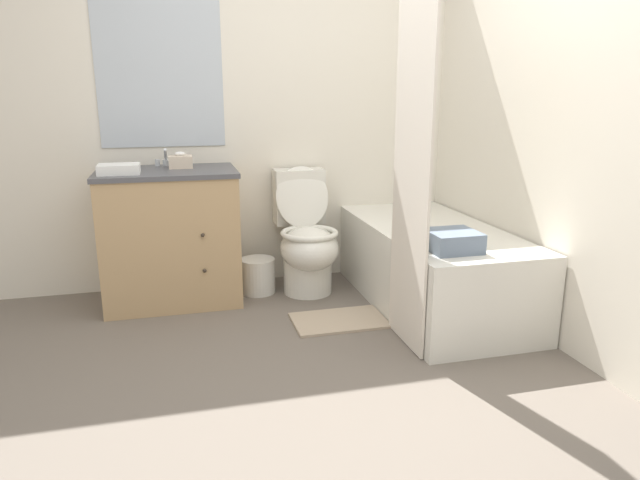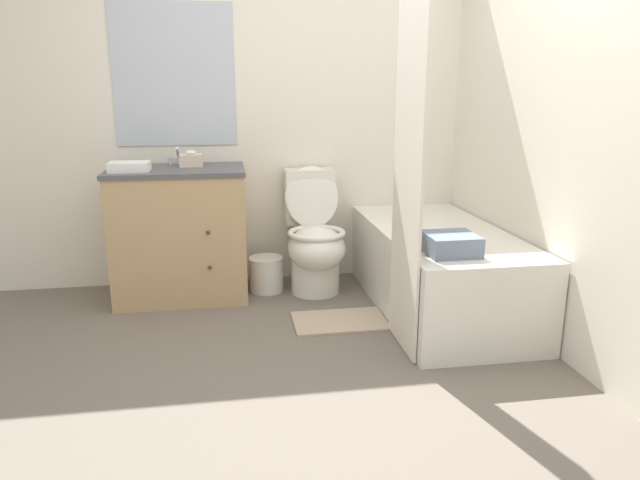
# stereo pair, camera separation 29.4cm
# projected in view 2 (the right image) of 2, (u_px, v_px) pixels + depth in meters

# --- Properties ---
(ground_plane) EXTENTS (14.00, 14.00, 0.00)m
(ground_plane) POSITION_uv_depth(u_px,v_px,m) (336.00, 389.00, 2.67)
(ground_plane) COLOR #6B6056
(wall_back) EXTENTS (8.00, 0.06, 2.50)m
(wall_back) POSITION_uv_depth(u_px,v_px,m) (290.00, 106.00, 4.00)
(wall_back) COLOR silver
(wall_back) RESTS_ON ground_plane
(wall_right) EXTENTS (0.05, 2.71, 2.50)m
(wall_right) POSITION_uv_depth(u_px,v_px,m) (517.00, 109.00, 3.36)
(wall_right) COLOR silver
(wall_right) RESTS_ON ground_plane
(vanity_cabinet) EXTENTS (0.86, 0.61, 0.87)m
(vanity_cabinet) POSITION_uv_depth(u_px,v_px,m) (181.00, 232.00, 3.78)
(vanity_cabinet) COLOR tan
(vanity_cabinet) RESTS_ON ground_plane
(sink_faucet) EXTENTS (0.14, 0.12, 0.12)m
(sink_faucet) POSITION_uv_depth(u_px,v_px,m) (179.00, 159.00, 3.86)
(sink_faucet) COLOR silver
(sink_faucet) RESTS_ON vanity_cabinet
(toilet) EXTENTS (0.39, 0.63, 0.85)m
(toilet) POSITION_uv_depth(u_px,v_px,m) (315.00, 240.00, 3.90)
(toilet) COLOR silver
(toilet) RESTS_ON ground_plane
(bathtub) EXTENTS (0.75, 1.59, 0.52)m
(bathtub) POSITION_uv_depth(u_px,v_px,m) (438.00, 269.00, 3.60)
(bathtub) COLOR silver
(bathtub) RESTS_ON ground_plane
(shower_curtain) EXTENTS (0.02, 0.45, 1.96)m
(shower_curtain) POSITION_uv_depth(u_px,v_px,m) (408.00, 166.00, 2.87)
(shower_curtain) COLOR silver
(shower_curtain) RESTS_ON ground_plane
(wastebasket) EXTENTS (0.24, 0.24, 0.24)m
(wastebasket) POSITION_uv_depth(u_px,v_px,m) (266.00, 274.00, 3.95)
(wastebasket) COLOR silver
(wastebasket) RESTS_ON ground_plane
(tissue_box) EXTENTS (0.15, 0.14, 0.10)m
(tissue_box) POSITION_uv_depth(u_px,v_px,m) (191.00, 160.00, 3.76)
(tissue_box) COLOR beige
(tissue_box) RESTS_ON vanity_cabinet
(hand_towel_folded) EXTENTS (0.24, 0.18, 0.06)m
(hand_towel_folded) POSITION_uv_depth(u_px,v_px,m) (129.00, 167.00, 3.51)
(hand_towel_folded) COLOR white
(hand_towel_folded) RESTS_ON vanity_cabinet
(bath_towel_folded) EXTENTS (0.26, 0.26, 0.11)m
(bath_towel_folded) POSITION_uv_depth(u_px,v_px,m) (451.00, 244.00, 2.99)
(bath_towel_folded) COLOR slate
(bath_towel_folded) RESTS_ON bathtub
(bath_mat) EXTENTS (0.56, 0.36, 0.02)m
(bath_mat) POSITION_uv_depth(u_px,v_px,m) (340.00, 321.00, 3.43)
(bath_mat) COLOR tan
(bath_mat) RESTS_ON ground_plane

